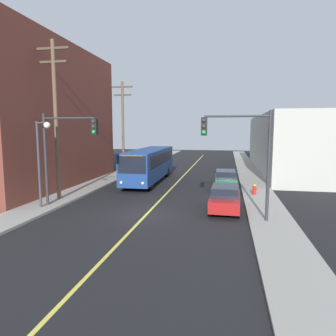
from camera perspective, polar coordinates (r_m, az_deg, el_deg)
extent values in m
plane|color=black|center=(19.07, -4.00, -8.54)|extent=(120.00, 120.00, 0.00)
cube|color=gray|center=(30.65, -12.36, -2.57)|extent=(2.50, 90.00, 0.15)
cube|color=gray|center=(28.32, 15.78, -3.47)|extent=(2.50, 90.00, 0.15)
cube|color=#D8CC4C|center=(33.48, 2.58, -1.72)|extent=(0.16, 60.00, 0.01)
cube|color=brown|center=(31.37, -25.01, 8.50)|extent=(10.00, 18.33, 12.52)
cube|color=black|center=(28.96, -16.54, -0.21)|extent=(0.06, 12.83, 1.30)
cube|color=black|center=(28.75, -16.77, 6.13)|extent=(0.06, 12.83, 1.30)
cube|color=black|center=(28.89, -17.00, 12.48)|extent=(0.06, 12.83, 1.30)
cube|color=#B2B2A8|center=(42.06, 24.33, 4.14)|extent=(12.00, 27.34, 6.85)
cube|color=black|center=(41.20, 16.11, 1.90)|extent=(0.06, 19.14, 1.30)
cube|color=black|center=(41.05, 16.26, 6.35)|extent=(0.06, 19.14, 1.30)
cube|color=navy|center=(30.52, -3.40, 0.86)|extent=(2.68, 12.03, 2.75)
cube|color=black|center=(24.72, -6.68, 0.58)|extent=(2.35, 0.11, 1.40)
cube|color=black|center=(36.27, -1.18, 2.85)|extent=(2.30, 0.10, 1.10)
cube|color=black|center=(30.78, -5.68, 1.87)|extent=(0.17, 10.20, 1.10)
cube|color=black|center=(30.19, -1.10, 1.80)|extent=(0.17, 10.20, 1.10)
cube|color=orange|center=(24.67, -6.69, 1.97)|extent=(1.79, 0.08, 0.30)
sphere|color=#F9D872|center=(25.16, -8.61, -2.68)|extent=(0.24, 0.24, 0.24)
sphere|color=#F9D872|center=(24.65, -4.67, -2.82)|extent=(0.24, 0.24, 0.24)
cylinder|color=black|center=(27.00, -7.81, -2.85)|extent=(0.31, 1.00, 1.00)
cylinder|color=black|center=(26.40, -3.16, -3.03)|extent=(0.31, 1.00, 1.00)
cylinder|color=black|center=(34.32, -3.84, -0.68)|extent=(0.31, 1.00, 1.00)
cylinder|color=black|center=(33.85, -0.14, -0.77)|extent=(0.31, 1.00, 1.00)
cube|color=maroon|center=(20.02, 10.44, -5.91)|extent=(1.93, 4.45, 0.70)
cube|color=black|center=(19.89, 10.48, -4.09)|extent=(1.69, 2.51, 0.60)
cylinder|color=black|center=(18.69, 7.77, -7.90)|extent=(0.24, 0.65, 0.64)
cylinder|color=black|center=(18.64, 12.72, -8.06)|extent=(0.24, 0.65, 0.64)
cylinder|color=black|center=(21.60, 8.43, -5.87)|extent=(0.24, 0.65, 0.64)
cylinder|color=black|center=(21.55, 12.70, -5.99)|extent=(0.24, 0.65, 0.64)
cube|color=#196038|center=(27.38, 10.53, -2.41)|extent=(1.95, 4.46, 0.70)
cube|color=black|center=(27.28, 10.56, -1.07)|extent=(1.70, 2.52, 0.60)
cylinder|color=black|center=(25.95, 8.83, -3.69)|extent=(0.24, 0.65, 0.64)
cylinder|color=black|center=(26.00, 12.37, -3.75)|extent=(0.24, 0.65, 0.64)
cylinder|color=black|center=(28.90, 8.85, -2.58)|extent=(0.24, 0.65, 0.64)
cylinder|color=black|center=(28.95, 12.02, -2.64)|extent=(0.24, 0.65, 0.64)
cylinder|color=brown|center=(23.54, -19.90, 8.08)|extent=(0.28, 0.28, 11.13)
cube|color=#4C3D2D|center=(24.18, -20.42, 19.92)|extent=(2.40, 0.16, 0.16)
cube|color=#4C3D2D|center=(23.99, -20.32, 17.83)|extent=(2.00, 0.16, 0.16)
cylinder|color=brown|center=(36.39, -8.28, 7.35)|extent=(0.28, 0.28, 10.39)
cube|color=#4C3D2D|center=(36.71, -8.41, 14.54)|extent=(2.40, 0.16, 0.16)
cube|color=#4C3D2D|center=(36.60, -8.38, 13.14)|extent=(2.00, 0.16, 0.16)
cylinder|color=#2D2D33|center=(21.86, -21.55, 1.39)|extent=(0.18, 0.18, 6.00)
cylinder|color=#2D2D33|center=(20.89, -17.79, 8.72)|extent=(3.50, 0.12, 0.12)
cube|color=black|center=(20.11, -13.31, 7.37)|extent=(0.32, 0.36, 1.00)
sphere|color=#2D2D2D|center=(19.94, -13.56, 8.29)|extent=(0.22, 0.22, 0.22)
sphere|color=#2D2D2D|center=(19.93, -13.53, 7.37)|extent=(0.22, 0.22, 0.22)
sphere|color=green|center=(19.93, -13.51, 6.45)|extent=(0.22, 0.22, 0.22)
cylinder|color=#2D2D33|center=(17.60, 17.98, 0.27)|extent=(0.18, 0.18, 6.00)
cylinder|color=#2D2D33|center=(17.36, 12.52, 9.28)|extent=(3.50, 0.12, 0.12)
cube|color=black|center=(17.39, 6.65, 7.59)|extent=(0.32, 0.36, 1.00)
sphere|color=#2D2D2D|center=(17.21, 6.61, 8.66)|extent=(0.22, 0.22, 0.22)
sphere|color=#2D2D2D|center=(17.20, 6.60, 7.59)|extent=(0.22, 0.22, 0.22)
sphere|color=green|center=(17.20, 6.58, 6.53)|extent=(0.22, 0.22, 0.22)
cylinder|color=#38383D|center=(21.42, -22.63, 0.56)|extent=(0.16, 0.16, 5.50)
cylinder|color=#38383D|center=(21.12, -22.18, 7.70)|extent=(0.70, 0.10, 0.10)
sphere|color=#EAE5C6|center=(20.93, -21.35, 7.34)|extent=(0.40, 0.40, 0.40)
cylinder|color=red|center=(24.76, 15.57, -3.96)|extent=(0.26, 0.26, 0.70)
sphere|color=gold|center=(24.70, 15.60, -3.12)|extent=(0.24, 0.24, 0.24)
cylinder|color=red|center=(24.73, 15.21, -3.72)|extent=(0.12, 0.10, 0.10)
cylinder|color=red|center=(24.76, 15.95, -3.74)|extent=(0.12, 0.10, 0.10)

